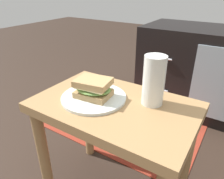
% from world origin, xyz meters
% --- Properties ---
extents(side_table, '(0.56, 0.36, 0.46)m').
position_xyz_m(side_table, '(0.00, 0.00, 0.37)').
color(side_table, '#A37A4C').
rests_on(side_table, ground).
extents(tv_cabinet, '(0.96, 0.46, 0.58)m').
position_xyz_m(tv_cabinet, '(0.20, 0.95, 0.29)').
color(tv_cabinet, black).
rests_on(tv_cabinet, ground).
extents(area_rug, '(1.02, 0.75, 0.01)m').
position_xyz_m(area_rug, '(-0.26, 0.54, 0.00)').
color(area_rug, maroon).
rests_on(area_rug, ground).
extents(plate, '(0.23, 0.23, 0.01)m').
position_xyz_m(plate, '(-0.08, -0.01, 0.47)').
color(plate, silver).
rests_on(plate, side_table).
extents(sandwich_front, '(0.14, 0.11, 0.07)m').
position_xyz_m(sandwich_front, '(-0.08, -0.01, 0.50)').
color(sandwich_front, tan).
rests_on(sandwich_front, plate).
extents(beer_glass, '(0.07, 0.07, 0.17)m').
position_xyz_m(beer_glass, '(0.11, 0.07, 0.54)').
color(beer_glass, silver).
rests_on(beer_glass, side_table).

